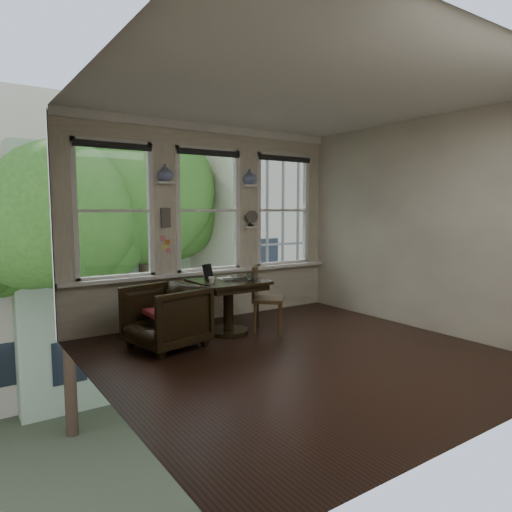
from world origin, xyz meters
TOP-DOWN VIEW (x-y plane):
  - ground at (0.00, 0.00)m, footprint 4.50×4.50m
  - ceiling at (0.00, 0.00)m, footprint 4.50×4.50m
  - wall_back at (0.00, 2.25)m, footprint 4.50×0.00m
  - wall_front at (0.00, -2.25)m, footprint 4.50×0.00m
  - wall_left at (-2.25, 0.00)m, footprint 0.00×4.50m
  - wall_right at (2.25, 0.00)m, footprint 0.00×4.50m
  - window_left at (-1.45, 2.25)m, footprint 1.10×0.12m
  - window_center at (0.00, 2.25)m, footprint 1.10×0.12m
  - window_right at (1.45, 2.25)m, footprint 1.10×0.12m
  - shelf_left at (-0.72, 2.15)m, footprint 0.26×0.16m
  - shelf_right at (0.72, 2.15)m, footprint 0.26×0.16m
  - intercom at (-0.72, 2.18)m, footprint 0.14×0.06m
  - sticky_notes at (-0.72, 2.19)m, footprint 0.16×0.01m
  - desk_fan at (0.72, 2.13)m, footprint 0.20×0.20m
  - vase_left at (-0.72, 2.15)m, footprint 0.24×0.24m
  - vase_right at (0.72, 2.15)m, footprint 0.24×0.24m
  - table at (-0.19, 1.30)m, footprint 0.90×0.90m
  - armchair_left at (-1.17, 1.18)m, footprint 1.02×1.00m
  - cushion_red at (-1.17, 1.18)m, footprint 0.45×0.45m
  - side_chair_right at (0.34, 1.10)m, footprint 0.59×0.59m
  - laptop at (-0.13, 1.20)m, footprint 0.40×0.31m
  - mug at (-0.50, 1.22)m, footprint 0.11×0.11m
  - drinking_glass at (0.00, 1.06)m, footprint 0.16×0.16m
  - tablet at (-0.41, 1.48)m, footprint 0.18×0.12m
  - papers at (-0.14, 1.41)m, footprint 0.23×0.31m

SIDE VIEW (x-z plane):
  - ground at x=0.00m, z-range 0.00..0.00m
  - table at x=-0.19m, z-range 0.00..0.75m
  - armchair_left at x=-1.17m, z-range 0.00..0.79m
  - cushion_red at x=-1.17m, z-range 0.42..0.48m
  - side_chair_right at x=0.34m, z-range 0.00..0.92m
  - papers at x=-0.14m, z-range 0.75..0.75m
  - laptop at x=-0.13m, z-range 0.75..0.78m
  - mug at x=-0.50m, z-range 0.75..0.83m
  - drinking_glass at x=0.00m, z-range 0.75..0.85m
  - tablet at x=-0.41m, z-range 0.75..0.97m
  - sticky_notes at x=-0.72m, z-range 1.13..1.37m
  - wall_back at x=0.00m, z-range -0.75..3.75m
  - wall_front at x=0.00m, z-range -0.75..3.75m
  - wall_left at x=-2.25m, z-range -0.75..3.75m
  - wall_right at x=2.25m, z-range -0.75..3.75m
  - desk_fan at x=0.72m, z-range 1.41..1.65m
  - intercom at x=-0.72m, z-range 1.46..1.74m
  - window_left at x=-1.45m, z-range 0.75..2.65m
  - window_center at x=0.00m, z-range 0.75..2.65m
  - window_right at x=1.45m, z-range 0.75..2.65m
  - shelf_left at x=-0.72m, z-range 2.08..2.12m
  - shelf_right at x=0.72m, z-range 2.08..2.12m
  - vase_left at x=-0.72m, z-range 2.12..2.36m
  - vase_right at x=0.72m, z-range 2.12..2.36m
  - ceiling at x=0.00m, z-range 3.00..3.00m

